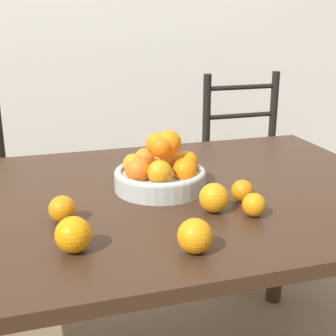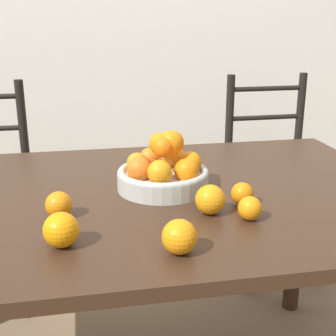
{
  "view_description": "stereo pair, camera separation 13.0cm",
  "coord_description": "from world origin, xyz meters",
  "px_view_note": "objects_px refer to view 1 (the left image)",
  "views": [
    {
      "loc": [
        -0.24,
        -1.24,
        1.26
      ],
      "look_at": [
        0.11,
        -0.05,
        0.86
      ],
      "focal_mm": 50.0,
      "sensor_mm": 36.0,
      "label": 1
    },
    {
      "loc": [
        -0.12,
        -1.27,
        1.26
      ],
      "look_at": [
        0.11,
        -0.05,
        0.86
      ],
      "focal_mm": 50.0,
      "sensor_mm": 36.0,
      "label": 2
    }
  ],
  "objects_px": {
    "orange_loose_1": "(62,209)",
    "orange_loose_3": "(254,205)",
    "orange_loose_2": "(195,236)",
    "orange_loose_4": "(242,191)",
    "orange_loose_0": "(214,198)",
    "orange_loose_5": "(73,235)",
    "chair_right": "(250,177)",
    "fruit_bowl": "(161,171)"
  },
  "relations": [
    {
      "from": "orange_loose_2",
      "to": "orange_loose_0",
      "type": "bearing_deg",
      "value": 57.61
    },
    {
      "from": "orange_loose_4",
      "to": "orange_loose_3",
      "type": "bearing_deg",
      "value": -98.49
    },
    {
      "from": "orange_loose_4",
      "to": "orange_loose_5",
      "type": "distance_m",
      "value": 0.51
    },
    {
      "from": "fruit_bowl",
      "to": "chair_right",
      "type": "distance_m",
      "value": 1.09
    },
    {
      "from": "orange_loose_1",
      "to": "orange_loose_3",
      "type": "bearing_deg",
      "value": -12.42
    },
    {
      "from": "orange_loose_2",
      "to": "chair_right",
      "type": "height_order",
      "value": "chair_right"
    },
    {
      "from": "orange_loose_0",
      "to": "orange_loose_5",
      "type": "bearing_deg",
      "value": -163.01
    },
    {
      "from": "fruit_bowl",
      "to": "chair_right",
      "type": "xyz_separation_m",
      "value": [
        0.69,
        0.77,
        -0.35
      ]
    },
    {
      "from": "orange_loose_4",
      "to": "orange_loose_5",
      "type": "relative_size",
      "value": 0.77
    },
    {
      "from": "orange_loose_3",
      "to": "chair_right",
      "type": "bearing_deg",
      "value": 63.51
    },
    {
      "from": "orange_loose_4",
      "to": "fruit_bowl",
      "type": "bearing_deg",
      "value": 139.95
    },
    {
      "from": "orange_loose_1",
      "to": "orange_loose_3",
      "type": "xyz_separation_m",
      "value": [
        0.48,
        -0.1,
        -0.0
      ]
    },
    {
      "from": "orange_loose_2",
      "to": "orange_loose_4",
      "type": "relative_size",
      "value": 1.25
    },
    {
      "from": "orange_loose_1",
      "to": "orange_loose_4",
      "type": "height_order",
      "value": "orange_loose_1"
    },
    {
      "from": "fruit_bowl",
      "to": "orange_loose_4",
      "type": "bearing_deg",
      "value": -40.05
    },
    {
      "from": "orange_loose_0",
      "to": "chair_right",
      "type": "distance_m",
      "value": 1.19
    },
    {
      "from": "fruit_bowl",
      "to": "orange_loose_4",
      "type": "xyz_separation_m",
      "value": [
        0.19,
        -0.16,
        -0.02
      ]
    },
    {
      "from": "orange_loose_0",
      "to": "orange_loose_4",
      "type": "bearing_deg",
      "value": 23.63
    },
    {
      "from": "orange_loose_0",
      "to": "orange_loose_2",
      "type": "bearing_deg",
      "value": -122.39
    },
    {
      "from": "orange_loose_0",
      "to": "orange_loose_5",
      "type": "relative_size",
      "value": 0.97
    },
    {
      "from": "orange_loose_4",
      "to": "chair_right",
      "type": "xyz_separation_m",
      "value": [
        0.5,
        0.93,
        -0.32
      ]
    },
    {
      "from": "orange_loose_0",
      "to": "orange_loose_3",
      "type": "xyz_separation_m",
      "value": [
        0.09,
        -0.06,
        -0.01
      ]
    },
    {
      "from": "orange_loose_2",
      "to": "chair_right",
      "type": "relative_size",
      "value": 0.08
    },
    {
      "from": "orange_loose_0",
      "to": "orange_loose_3",
      "type": "distance_m",
      "value": 0.1
    },
    {
      "from": "orange_loose_5",
      "to": "orange_loose_2",
      "type": "bearing_deg",
      "value": -17.47
    },
    {
      "from": "fruit_bowl",
      "to": "orange_loose_5",
      "type": "height_order",
      "value": "fruit_bowl"
    },
    {
      "from": "orange_loose_2",
      "to": "chair_right",
      "type": "distance_m",
      "value": 1.42
    },
    {
      "from": "orange_loose_0",
      "to": "orange_loose_3",
      "type": "relative_size",
      "value": 1.27
    },
    {
      "from": "orange_loose_1",
      "to": "orange_loose_2",
      "type": "distance_m",
      "value": 0.36
    },
    {
      "from": "orange_loose_4",
      "to": "chair_right",
      "type": "bearing_deg",
      "value": 61.81
    },
    {
      "from": "orange_loose_5",
      "to": "orange_loose_0",
      "type": "bearing_deg",
      "value": 16.99
    },
    {
      "from": "orange_loose_2",
      "to": "orange_loose_4",
      "type": "distance_m",
      "value": 0.33
    },
    {
      "from": "orange_loose_3",
      "to": "orange_loose_4",
      "type": "height_order",
      "value": "same"
    },
    {
      "from": "orange_loose_0",
      "to": "chair_right",
      "type": "relative_size",
      "value": 0.08
    },
    {
      "from": "fruit_bowl",
      "to": "orange_loose_3",
      "type": "distance_m",
      "value": 0.32
    },
    {
      "from": "orange_loose_3",
      "to": "chair_right",
      "type": "xyz_separation_m",
      "value": [
        0.51,
        1.03,
        -0.32
      ]
    },
    {
      "from": "chair_right",
      "to": "orange_loose_3",
      "type": "bearing_deg",
      "value": -117.0
    },
    {
      "from": "orange_loose_2",
      "to": "chair_right",
      "type": "bearing_deg",
      "value": 58.2
    },
    {
      "from": "orange_loose_1",
      "to": "orange_loose_3",
      "type": "height_order",
      "value": "orange_loose_1"
    },
    {
      "from": "orange_loose_1",
      "to": "orange_loose_3",
      "type": "relative_size",
      "value": 1.11
    },
    {
      "from": "orange_loose_3",
      "to": "orange_loose_1",
      "type": "bearing_deg",
      "value": 167.58
    },
    {
      "from": "fruit_bowl",
      "to": "orange_loose_4",
      "type": "distance_m",
      "value": 0.25
    }
  ]
}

